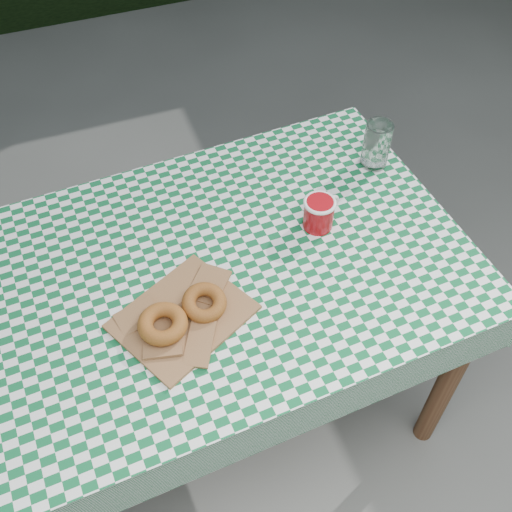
{
  "coord_description": "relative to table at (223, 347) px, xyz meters",
  "views": [
    {
      "loc": [
        -0.13,
        -0.73,
        1.93
      ],
      "look_at": [
        0.2,
        0.16,
        0.79
      ],
      "focal_mm": 43.1,
      "sensor_mm": 36.0,
      "label": 1
    }
  ],
  "objects": [
    {
      "name": "tablecloth",
      "position": [
        0.0,
        0.0,
        0.38
      ],
      "size": [
        1.29,
        0.91,
        0.01
      ],
      "primitive_type": "cube",
      "rotation": [
        0.0,
        0.0,
        0.06
      ],
      "color": "#0E5B2F",
      "rests_on": "table"
    },
    {
      "name": "drinking_glass",
      "position": [
        0.53,
        0.2,
        0.45
      ],
      "size": [
        0.09,
        0.09,
        0.14
      ],
      "primitive_type": "cylinder",
      "rotation": [
        0.0,
        0.0,
        -0.3
      ],
      "color": "silver",
      "rests_on": "tablecloth"
    },
    {
      "name": "bagel_front",
      "position": [
        -0.17,
        -0.14,
        0.41
      ],
      "size": [
        0.14,
        0.14,
        0.04
      ],
      "primitive_type": "torus",
      "rotation": [
        0.0,
        0.0,
        0.34
      ],
      "color": "#95481E",
      "rests_on": "paper_bag"
    },
    {
      "name": "paper_bag",
      "position": [
        -0.12,
        -0.12,
        0.39
      ],
      "size": [
        0.36,
        0.33,
        0.02
      ],
      "primitive_type": "cube",
      "rotation": [
        0.0,
        0.0,
        0.47
      ],
      "color": "olive",
      "rests_on": "tablecloth"
    },
    {
      "name": "bagel_back",
      "position": [
        -0.07,
        -0.12,
        0.41
      ],
      "size": [
        0.11,
        0.11,
        0.03
      ],
      "primitive_type": "torus",
      "rotation": [
        0.0,
        0.0,
        0.09
      ],
      "color": "brown",
      "rests_on": "paper_bag"
    },
    {
      "name": "ground",
      "position": [
        -0.1,
        -0.19,
        -0.38
      ],
      "size": [
        60.0,
        60.0,
        0.0
      ],
      "primitive_type": "plane",
      "color": "#4B4C47",
      "rests_on": "ground"
    },
    {
      "name": "table",
      "position": [
        0.0,
        0.0,
        0.0
      ],
      "size": [
        1.27,
        0.89,
        0.75
      ],
      "primitive_type": "cube",
      "rotation": [
        0.0,
        0.0,
        0.06
      ],
      "color": "#57311D",
      "rests_on": "ground"
    },
    {
      "name": "coffee_mug",
      "position": [
        0.29,
        0.04,
        0.42
      ],
      "size": [
        0.2,
        0.2,
        0.09
      ],
      "primitive_type": null,
      "rotation": [
        0.0,
        0.0,
        0.42
      ],
      "color": "#9A0910",
      "rests_on": "tablecloth"
    }
  ]
}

